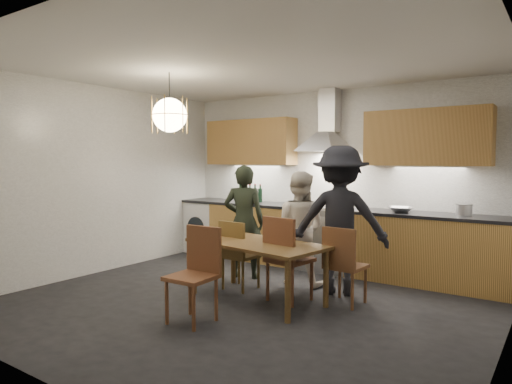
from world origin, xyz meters
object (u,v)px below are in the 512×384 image
Objects in this scene: chair_back_left at (237,251)px; person_mid at (299,228)px; chair_front at (197,267)px; dining_table at (257,249)px; stock_pot at (464,210)px; person_left at (244,222)px; mixing_bowl at (401,210)px; person_right at (340,220)px; wine_bottles at (250,193)px.

chair_back_left is 0.85m from person_mid.
person_mid is at bearing 82.25° from chair_front.
stock_pot is at bearing 53.91° from dining_table.
person_left is at bearing -1.33° from person_mid.
person_right is at bearing -115.43° from mixing_bowl.
person_mid is (0.48, 0.66, 0.23)m from chair_back_left.
chair_front is 3.33m from stock_pot.
person_left is (-0.70, 0.73, 0.17)m from dining_table.
person_left reaches higher than wine_bottles.
person_left is 8.09× the size of stock_pot.
chair_front is at bearing 73.52° from person_mid.
dining_table is 0.47m from chair_back_left.
mixing_bowl reaches higher than chair_back_left.
chair_front is 0.64× the size of person_mid.
dining_table is at bearing -122.35° from mixing_bowl.
chair_front is 1.95× the size of wine_bottles.
dining_table is 3.52× the size of wine_bottles.
person_right is (0.64, 0.79, 0.29)m from dining_table.
person_right is at bearing -138.19° from stock_pot.
person_mid is 1.34m from mixing_bowl.
dining_table is at bearing 80.39° from chair_front.
wine_bottles is at bearing -56.95° from chair_back_left.
mixing_bowl is at bearing 63.17° from chair_front.
person_right is at bearing -148.06° from chair_back_left.
wine_bottles is at bearing -45.11° from person_mid.
chair_back_left is at bearing 94.47° from person_left.
person_left is (-0.28, 0.54, 0.27)m from chair_back_left.
chair_front is at bearing -89.28° from dining_table.
stock_pot is at bearing -0.75° from wine_bottles.
mixing_bowl is at bearing -132.34° from chair_back_left.
person_left is 1.35m from person_right.
mixing_bowl is (0.43, 0.91, 0.07)m from person_right.
person_mid is at bearing -140.09° from mixing_bowl.
person_mid is 0.82× the size of person_right.
person_right reaches higher than wine_bottles.
person_mid is 7.67× the size of stock_pot.
mixing_bowl is 2.51m from wine_bottles.
wine_bottles is (-1.48, 1.02, 0.33)m from person_mid.
wine_bottles is at bearing 135.76° from dining_table.
person_mid is at bearing -123.57° from chair_back_left.
person_left is 1.05× the size of person_mid.
mixing_bowl is (1.08, 1.70, 0.35)m from dining_table.
mixing_bowl reaches higher than dining_table.
person_right is at bearing 159.54° from person_left.
wine_bottles reaches higher than chair_front.
mixing_bowl is at bearing -169.87° from stock_pot.
person_right reaches higher than person_mid.
person_mid is (0.18, 1.71, 0.19)m from chair_front.
chair_front is 2.85m from mixing_bowl.
person_right is (1.35, 0.06, 0.12)m from person_left.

